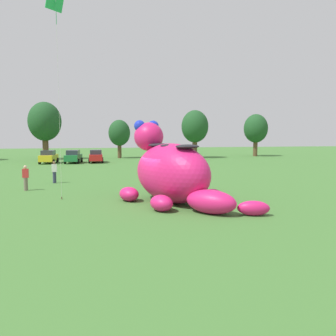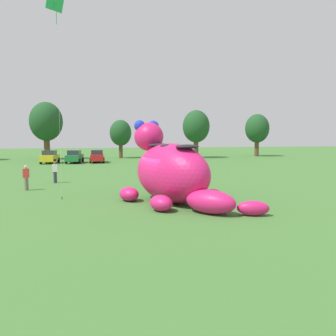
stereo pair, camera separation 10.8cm
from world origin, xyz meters
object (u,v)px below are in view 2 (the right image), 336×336
at_px(spectator_near_inflatable, 55,172).
at_px(spectator_mid_field, 26,178).
at_px(giant_inflatable_creature, 172,172).
at_px(car_green, 75,157).
at_px(tethered_flying_kite, 56,1).
at_px(car_yellow, 50,157).
at_px(car_red, 97,156).

height_order(spectator_near_inflatable, spectator_mid_field, same).
bearing_deg(spectator_near_inflatable, giant_inflatable_creature, -51.34).
height_order(car_green, spectator_mid_field, car_green).
bearing_deg(tethered_flying_kite, spectator_mid_field, 125.57).
relative_size(car_yellow, car_green, 0.99).
relative_size(giant_inflatable_creature, spectator_mid_field, 4.71).
xyz_separation_m(spectator_near_inflatable, spectator_mid_field, (-1.45, -3.40, 0.00)).
xyz_separation_m(spectator_mid_field, tethered_flying_kite, (2.71, -3.79, 10.33)).
bearing_deg(giant_inflatable_creature, car_green, 104.44).
relative_size(giant_inflatable_creature, car_green, 1.89).
xyz_separation_m(car_yellow, spectator_mid_field, (1.65, -22.84, -0.01)).
relative_size(car_red, spectator_near_inflatable, 2.40).
height_order(giant_inflatable_creature, spectator_mid_field, giant_inflatable_creature).
relative_size(car_red, tethered_flying_kite, 0.34).
distance_m(car_green, car_red, 2.95).
distance_m(giant_inflatable_creature, tethered_flying_kite, 11.50).
xyz_separation_m(giant_inflatable_creature, spectator_near_inflatable, (-7.42, 9.28, -0.85)).
height_order(giant_inflatable_creature, car_yellow, giant_inflatable_creature).
bearing_deg(car_yellow, giant_inflatable_creature, -69.89).
bearing_deg(car_yellow, car_green, -2.36).
distance_m(spectator_mid_field, tethered_flying_kite, 11.34).
bearing_deg(car_yellow, spectator_near_inflatable, -80.96).
relative_size(car_red, spectator_mid_field, 2.40).
bearing_deg(tethered_flying_kite, spectator_near_inflatable, 99.97).
relative_size(car_green, tethered_flying_kite, 0.35).
relative_size(giant_inflatable_creature, car_red, 1.97).
bearing_deg(car_green, car_yellow, 177.64).
xyz_separation_m(car_red, spectator_mid_field, (-4.44, -23.01, -0.01)).
bearing_deg(giant_inflatable_creature, car_yellow, 110.11).
height_order(car_yellow, spectator_near_inflatable, car_yellow).
bearing_deg(giant_inflatable_creature, tethered_flying_kite, 161.29).
xyz_separation_m(car_green, spectator_mid_field, (-1.51, -22.71, -0.01)).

